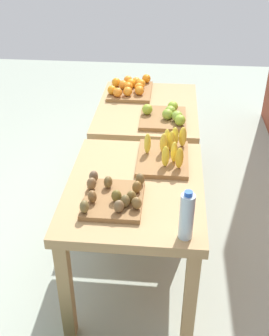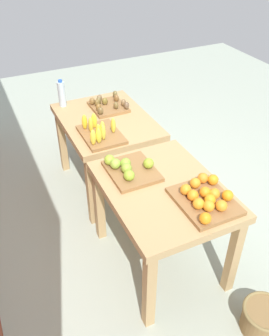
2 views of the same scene
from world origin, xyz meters
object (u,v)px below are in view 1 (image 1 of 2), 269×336
(apple_bin, at_px, (166,116))
(banana_crate, at_px, (165,153))
(kiwi_bin, at_px, (114,197))
(wicker_basket, at_px, (119,130))
(orange_bin, at_px, (130,88))
(water_bottle, at_px, (187,216))
(display_table_right, at_px, (135,200))
(display_table_left, at_px, (147,119))

(apple_bin, relative_size, banana_crate, 0.91)
(kiwi_bin, bearing_deg, wicker_basket, -173.30)
(orange_bin, xyz_separation_m, wicker_basket, (-0.57, -0.18, -0.71))
(wicker_basket, bearing_deg, apple_bin, 24.68)
(water_bottle, bearing_deg, kiwi_bin, -122.48)
(water_bottle, xyz_separation_m, wicker_basket, (-2.39, -0.64, -0.79))
(orange_bin, bearing_deg, water_bottle, 14.06)
(apple_bin, bearing_deg, banana_crate, 1.48)
(display_table_right, relative_size, water_bottle, 3.85)
(orange_bin, distance_m, wicker_basket, 0.93)
(display_table_right, distance_m, kiwi_bin, 0.26)
(kiwi_bin, distance_m, wicker_basket, 2.27)
(display_table_right, bearing_deg, orange_bin, -173.07)
(orange_bin, bearing_deg, apple_bin, 31.64)
(display_table_left, xyz_separation_m, kiwi_bin, (1.31, -0.10, 0.15))
(display_table_left, distance_m, orange_bin, 0.35)
(apple_bin, distance_m, kiwi_bin, 1.08)
(water_bottle, bearing_deg, orange_bin, -165.94)
(display_table_right, bearing_deg, display_table_left, 180.00)
(orange_bin, xyz_separation_m, banana_crate, (1.09, 0.34, 0.00))
(orange_bin, height_order, banana_crate, banana_crate)
(apple_bin, bearing_deg, water_bottle, 5.89)
(display_table_left, height_order, apple_bin, apple_bin)
(display_table_left, relative_size, water_bottle, 3.85)
(banana_crate, bearing_deg, wicker_basket, -162.75)
(wicker_basket, bearing_deg, kiwi_bin, 6.70)
(display_table_left, relative_size, banana_crate, 2.36)
(display_table_left, bearing_deg, display_table_right, 0.00)
(orange_bin, distance_m, apple_bin, 0.61)
(display_table_left, relative_size, apple_bin, 2.60)
(display_table_left, height_order, banana_crate, banana_crate)
(banana_crate, distance_m, kiwi_bin, 0.55)
(kiwi_bin, xyz_separation_m, wicker_basket, (-2.14, -0.25, -0.70))
(display_table_left, distance_m, banana_crate, 0.86)
(display_table_left, bearing_deg, apple_bin, 30.76)
(banana_crate, bearing_deg, apple_bin, -178.52)
(orange_bin, relative_size, apple_bin, 1.13)
(display_table_left, distance_m, kiwi_bin, 1.32)
(banana_crate, bearing_deg, display_table_right, -29.93)
(orange_bin, bearing_deg, display_table_right, 6.93)
(apple_bin, relative_size, water_bottle, 1.48)
(display_table_right, height_order, water_bottle, water_bottle)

